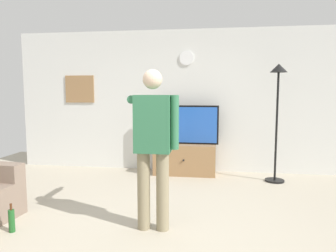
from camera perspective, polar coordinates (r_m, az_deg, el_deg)
ground_plane at (r=3.51m, az=-3.76°, el=-19.47°), size 8.40×8.40×0.00m
back_wall at (r=6.09m, az=1.89°, el=4.58°), size 6.40×0.10×2.70m
tv_stand at (r=5.85m, az=3.05°, el=-6.04°), size 1.13×0.47×0.56m
television at (r=5.80m, az=3.12°, el=0.24°), size 1.23×0.07×0.72m
wall_clock at (r=6.04m, az=3.40°, el=12.25°), size 0.27×0.03×0.27m
framed_picture at (r=6.55m, az=-15.76°, el=6.50°), size 0.59×0.04×0.54m
floor_lamp at (r=5.54m, az=19.35°, el=4.80°), size 0.32×0.32×1.99m
person_standing_nearer_lamp at (r=3.41m, az=-2.74°, el=-2.70°), size 0.57×0.78×1.76m
beverage_bottle at (r=3.95m, az=-26.60°, el=-15.12°), size 0.07×0.07×0.32m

